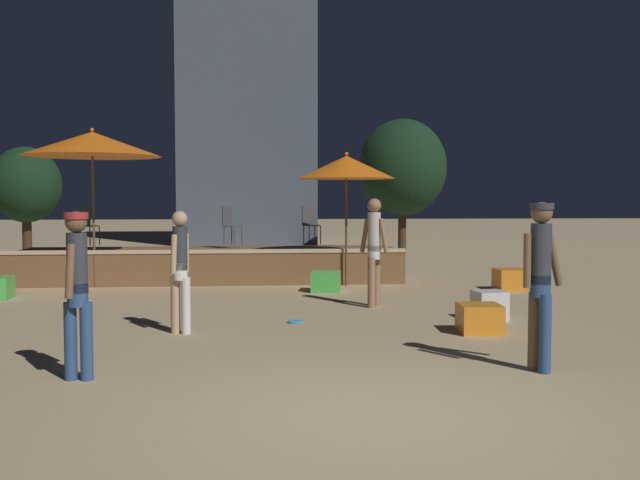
% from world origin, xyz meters
% --- Properties ---
extents(ground_plane, '(120.00, 120.00, 0.00)m').
position_xyz_m(ground_plane, '(0.00, 0.00, 0.00)').
color(ground_plane, tan).
extents(wooden_deck, '(8.66, 2.38, 0.79)m').
position_xyz_m(wooden_deck, '(-2.12, 10.49, 0.36)').
color(wooden_deck, brown).
rests_on(wooden_deck, ground).
extents(patio_umbrella_0, '(2.10, 2.10, 2.88)m').
position_xyz_m(patio_umbrella_0, '(0.89, 9.19, 2.55)').
color(patio_umbrella_0, brown).
rests_on(patio_umbrella_0, ground).
extents(patio_umbrella_1, '(2.86, 2.86, 3.36)m').
position_xyz_m(patio_umbrella_1, '(-4.46, 9.33, 3.02)').
color(patio_umbrella_1, brown).
rests_on(patio_umbrella_1, ground).
extents(cube_seat_0, '(0.50, 0.50, 0.45)m').
position_xyz_m(cube_seat_0, '(2.56, 4.66, 0.23)').
color(cube_seat_0, white).
rests_on(cube_seat_0, ground).
extents(cube_seat_1, '(0.59, 0.59, 0.44)m').
position_xyz_m(cube_seat_1, '(4.15, 8.14, 0.22)').
color(cube_seat_1, orange).
rests_on(cube_seat_1, ground).
extents(cube_seat_2, '(0.60, 0.60, 0.40)m').
position_xyz_m(cube_seat_2, '(2.08, 3.63, 0.20)').
color(cube_seat_2, orange).
rests_on(cube_seat_2, ground).
extents(cube_seat_3, '(0.66, 0.66, 0.41)m').
position_xyz_m(cube_seat_3, '(0.35, 8.23, 0.20)').
color(cube_seat_3, '#4CC651').
rests_on(cube_seat_3, ground).
extents(person_0, '(0.49, 0.40, 1.88)m').
position_xyz_m(person_0, '(0.99, 6.12, 1.06)').
color(person_0, '#997051').
rests_on(person_0, ground).
extents(person_1, '(0.30, 0.48, 1.75)m').
position_xyz_m(person_1, '(-2.86, 1.44, 0.99)').
color(person_1, '#2D4C7F').
rests_on(person_1, ground).
extents(person_2, '(0.28, 0.43, 1.71)m').
position_xyz_m(person_2, '(-2.08, 3.94, 0.92)').
color(person_2, white).
rests_on(person_2, ground).
extents(person_3, '(0.52, 0.30, 1.84)m').
position_xyz_m(person_3, '(2.03, 1.39, 1.06)').
color(person_3, brown).
rests_on(person_3, ground).
extents(bistro_chair_0, '(0.47, 0.47, 0.90)m').
position_xyz_m(bistro_chair_0, '(-5.00, 11.02, 1.33)').
color(bistro_chair_0, '#1E4C47').
rests_on(bistro_chair_0, wooden_deck).
extents(bistro_chair_1, '(0.47, 0.47, 0.90)m').
position_xyz_m(bistro_chair_1, '(-1.67, 10.86, 1.33)').
color(bistro_chair_1, '#47474C').
rests_on(bistro_chair_1, wooden_deck).
extents(bistro_chair_2, '(0.44, 0.45, 0.90)m').
position_xyz_m(bistro_chair_2, '(0.25, 11.06, 1.33)').
color(bistro_chair_2, '#47474C').
rests_on(bistro_chair_2, wooden_deck).
extents(frisbee_disc, '(0.22, 0.22, 0.03)m').
position_xyz_m(frisbee_disc, '(-0.46, 4.65, 0.02)').
color(frisbee_disc, '#33B2D8').
rests_on(frisbee_disc, ground).
extents(background_tree_0, '(3.01, 3.01, 4.61)m').
position_xyz_m(background_tree_0, '(3.93, 18.16, 2.95)').
color(background_tree_0, '#3D2B1C').
rests_on(background_tree_0, ground).
extents(background_tree_1, '(2.10, 2.10, 3.47)m').
position_xyz_m(background_tree_1, '(-8.09, 16.50, 2.29)').
color(background_tree_1, '#3D2B1C').
rests_on(background_tree_1, ground).
extents(distant_building, '(5.57, 4.04, 11.48)m').
position_xyz_m(distant_building, '(-1.43, 24.27, 5.74)').
color(distant_building, '#4C5666').
rests_on(distant_building, ground).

